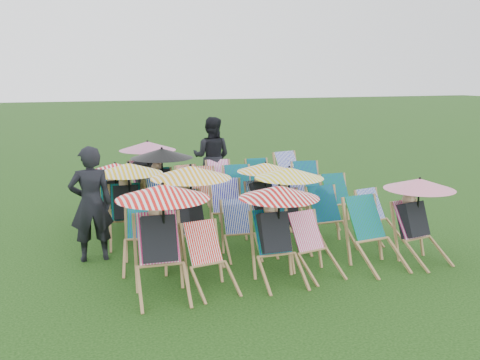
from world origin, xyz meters
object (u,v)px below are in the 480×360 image
object	(u,v)px
deckchair_0	(161,238)
deckchair_5	(420,218)
person_left	(91,204)
person_rear	(212,157)
deckchair_29	(295,176)

from	to	relation	value
deckchair_0	deckchair_5	xyz separation A→B (m)	(3.92, -0.05, -0.09)
person_left	person_rear	size ratio (longest dim) A/B	0.95
deckchair_5	person_left	size ratio (longest dim) A/B	0.71
deckchair_29	person_left	distance (m)	5.51
deckchair_0	deckchair_5	distance (m)	3.92
deckchair_5	deckchair_29	xyz separation A→B (m)	(0.07, 4.51, -0.15)
person_left	deckchair_5	bearing A→B (deg)	159.35
deckchair_0	person_rear	xyz separation A→B (m)	(2.23, 5.20, 0.17)
deckchair_0	person_rear	bearing A→B (deg)	70.97
deckchair_29	deckchair_0	bearing A→B (deg)	-142.60
deckchair_0	person_left	distance (m)	1.81
deckchair_0	person_rear	size ratio (longest dim) A/B	0.77
deckchair_5	deckchair_29	bearing A→B (deg)	79.49
deckchair_5	person_left	world-z (taller)	person_left
deckchair_29	deckchair_5	bearing A→B (deg)	-101.69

